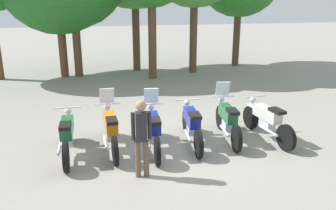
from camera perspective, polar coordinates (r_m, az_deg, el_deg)
ground_plane at (r=8.56m, az=0.79°, el=-6.73°), size 80.00×80.00×0.00m
motorcycle_0 at (r=8.20m, az=-16.26°, el=-4.75°), size 0.62×2.19×0.99m
motorcycle_1 at (r=8.29m, az=-9.45°, el=-3.91°), size 0.62×2.19×1.37m
motorcycle_2 at (r=8.19m, az=-2.38°, el=-3.96°), size 0.64×2.19×1.37m
motorcycle_3 at (r=8.54m, az=3.92°, el=-3.17°), size 0.64×2.19×0.99m
motorcycle_4 at (r=8.95m, az=9.78°, el=-2.33°), size 0.67×2.18×1.37m
motorcycle_5 at (r=9.18m, az=15.96°, el=-2.35°), size 0.62×2.19×0.99m
person_0 at (r=6.80m, az=-4.40°, el=-4.70°), size 0.41×0.24×1.61m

